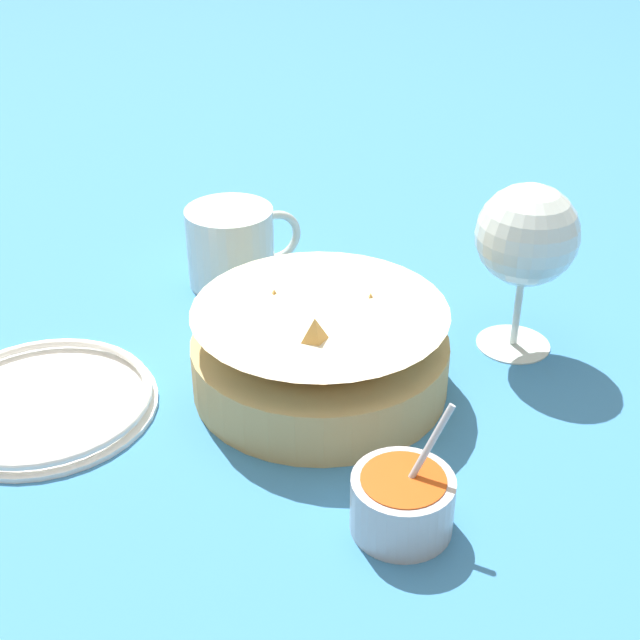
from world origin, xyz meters
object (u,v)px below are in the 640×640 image
sauce_cup (402,501)px  side_plate (44,402)px  wine_glass (527,239)px  food_basket (320,353)px  beer_mug (232,249)px

sauce_cup → side_plate: size_ratio=0.51×
wine_glass → food_basket: bearing=176.5°
side_plate → beer_mug: bearing=34.2°
sauce_cup → food_basket: bearing=84.4°
sauce_cup → side_plate: (-0.21, 0.25, -0.02)m
food_basket → side_plate: size_ratio=1.16×
beer_mug → side_plate: (-0.23, -0.15, -0.03)m
food_basket → side_plate: bearing=164.1°
wine_glass → side_plate: 0.45m
sauce_cup → beer_mug: size_ratio=0.78×
sauce_cup → beer_mug: bearing=88.2°
wine_glass → side_plate: size_ratio=0.84×
wine_glass → side_plate: wine_glass is taller
sauce_cup → wine_glass: wine_glass is taller
wine_glass → side_plate: bearing=169.7°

